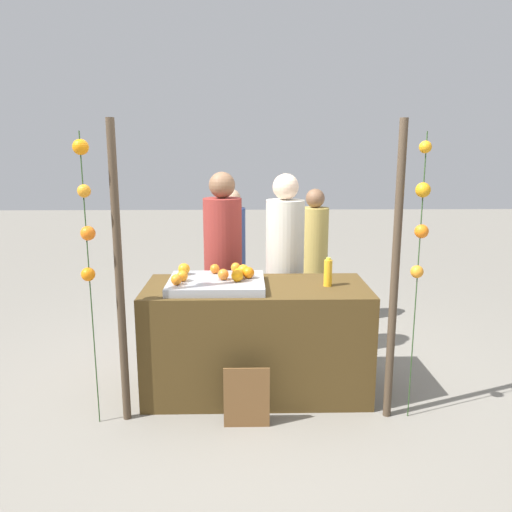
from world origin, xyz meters
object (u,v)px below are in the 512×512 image
object	(u,v)px
orange_0	(223,274)
stall_counter	(256,339)
juice_bottle	(328,273)
orange_1	(249,273)
vendor_left	(223,274)
chalkboard_sign	(247,398)
vendor_right	(285,275)

from	to	relation	value
orange_0	stall_counter	bearing A→B (deg)	10.91
orange_0	juice_bottle	bearing A→B (deg)	2.07
orange_1	vendor_left	distance (m)	0.74
chalkboard_sign	vendor_right	distance (m)	1.35
juice_bottle	vendor_left	distance (m)	1.10
stall_counter	juice_bottle	bearing A→B (deg)	-2.06
orange_0	orange_1	bearing A→B (deg)	12.48
stall_counter	vendor_left	size ratio (longest dim) A/B	1.01
stall_counter	chalkboard_sign	bearing A→B (deg)	-98.35
orange_0	vendor_left	size ratio (longest dim) A/B	0.05
orange_1	vendor_right	distance (m)	0.74
orange_1	juice_bottle	world-z (taller)	juice_bottle
orange_0	orange_1	world-z (taller)	orange_1
vendor_left	juice_bottle	bearing A→B (deg)	-40.26
vendor_left	chalkboard_sign	bearing A→B (deg)	-80.49
orange_0	vendor_left	xyz separation A→B (m)	(-0.03, 0.73, -0.18)
juice_bottle	vendor_right	xyz separation A→B (m)	(-0.28, 0.65, -0.19)
chalkboard_sign	vendor_left	xyz separation A→B (m)	(-0.20, 1.22, 0.58)
chalkboard_sign	vendor_right	size ratio (longest dim) A/B	0.27
orange_0	vendor_right	distance (m)	0.87
stall_counter	juice_bottle	xyz separation A→B (m)	(0.54, -0.02, 0.54)
stall_counter	orange_0	bearing A→B (deg)	-169.09
vendor_right	orange_0	bearing A→B (deg)	-127.20
orange_0	chalkboard_sign	distance (m)	0.91
juice_bottle	vendor_left	size ratio (longest dim) A/B	0.13
vendor_left	orange_1	bearing A→B (deg)	-72.00
chalkboard_sign	vendor_left	world-z (taller)	vendor_left
orange_0	vendor_left	bearing A→B (deg)	92.61
chalkboard_sign	vendor_left	size ratio (longest dim) A/B	0.26
orange_0	orange_1	xyz separation A→B (m)	(0.19, 0.04, 0.00)
stall_counter	orange_1	distance (m)	0.54
chalkboard_sign	vendor_left	bearing A→B (deg)	99.51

